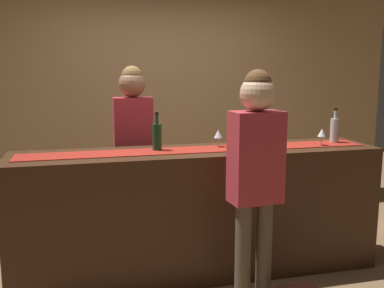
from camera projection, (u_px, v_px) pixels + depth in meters
The scene contains 11 objects.
ground_plane at pixel (199, 271), 3.60m from camera, with size 10.00×10.00×0.00m, color brown.
back_wall at pixel (158, 87), 5.17m from camera, with size 6.00×0.12×2.90m, color tan.
bar_counter at pixel (199, 212), 3.51m from camera, with size 2.92×0.60×1.02m, color #3D2314.
counter_runner_cloth at pixel (199, 150), 3.43m from camera, with size 2.77×0.28×0.01m, color maroon.
wine_bottle_green at pixel (157, 136), 3.38m from camera, with size 0.07×0.07×0.30m.
wine_bottle_clear at pixel (335, 130), 3.74m from camera, with size 0.07×0.07×0.30m.
wine_glass_near_customer at pixel (244, 136), 3.46m from camera, with size 0.07×0.07×0.14m.
wine_glass_mid_counter at pixel (322, 133), 3.59m from camera, with size 0.07×0.07×0.14m.
wine_glass_far_end at pixel (218, 135), 3.52m from camera, with size 0.07×0.07×0.14m.
bartender at pixel (133, 139), 3.87m from camera, with size 0.34×0.24×1.68m.
customer_sipping at pixel (256, 166), 2.87m from camera, with size 0.36×0.23×1.65m.
Camera 1 is at (-0.87, -3.25, 1.65)m, focal length 40.55 mm.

